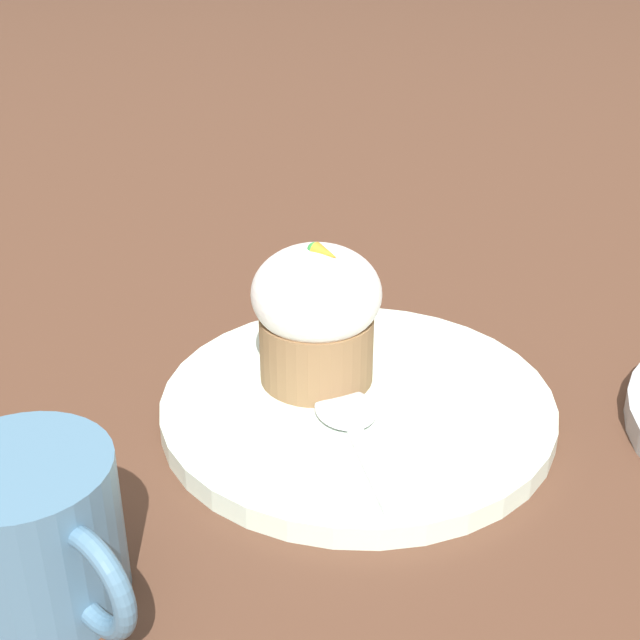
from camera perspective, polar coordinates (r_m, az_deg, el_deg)
ground_plane at (r=0.59m, az=2.39°, el=-6.14°), size 4.00×4.00×0.00m
dessert_plate at (r=0.59m, az=2.41°, el=-5.54°), size 0.26×0.26×0.01m
carrot_cake at (r=0.58m, az=0.00°, el=0.52°), size 0.08×0.08×0.10m
spoon at (r=0.55m, az=1.96°, el=-6.38°), size 0.12×0.09×0.01m
coffee_cup at (r=0.46m, az=-17.79°, el=-13.00°), size 0.12×0.09×0.08m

